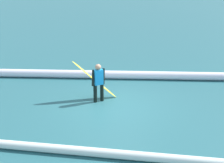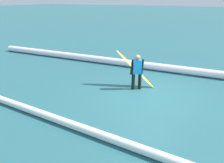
{
  "view_description": "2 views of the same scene",
  "coord_description": "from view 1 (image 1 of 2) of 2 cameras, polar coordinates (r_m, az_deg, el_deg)",
  "views": [
    {
      "loc": [
        -1.07,
        9.14,
        4.22
      ],
      "look_at": [
        0.07,
        0.17,
        1.03
      ],
      "focal_mm": 43.46,
      "sensor_mm": 36.0,
      "label": 1
    },
    {
      "loc": [
        -2.15,
        7.14,
        3.6
      ],
      "look_at": [
        0.75,
        1.65,
        1.06
      ],
      "focal_mm": 32.87,
      "sensor_mm": 36.0,
      "label": 2
    }
  ],
  "objects": [
    {
      "name": "ground_plane",
      "position": [
        10.12,
        0.51,
        -5.21
      ],
      "size": [
        191.83,
        191.83,
        0.0
      ],
      "primitive_type": "plane",
      "color": "#286169"
    },
    {
      "name": "surfer",
      "position": [
        10.25,
        -2.88,
        0.12
      ],
      "size": [
        0.45,
        0.45,
        1.49
      ],
      "rotation": [
        0.0,
        0.0,
        3.73
      ],
      "color": "black",
      "rests_on": "ground_plane"
    },
    {
      "name": "surfboard",
      "position": [
        10.57,
        -3.64,
        0.38
      ],
      "size": [
        1.73,
        0.65,
        1.58
      ],
      "color": "yellow",
      "rests_on": "ground_plane"
    },
    {
      "name": "wave_crest_foreground",
      "position": [
        13.27,
        -8.22,
        1.57
      ],
      "size": [
        17.75,
        1.68,
        0.39
      ],
      "primitive_type": "cylinder",
      "rotation": [
        0.0,
        1.57,
        0.07
      ],
      "color": "white",
      "rests_on": "ground_plane"
    },
    {
      "name": "wave_crest_midground",
      "position": [
        7.24,
        13.27,
        -15.65
      ],
      "size": [
        21.69,
        0.73,
        0.24
      ],
      "primitive_type": "cylinder",
      "rotation": [
        0.0,
        1.57,
        -0.02
      ],
      "color": "white",
      "rests_on": "ground_plane"
    }
  ]
}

